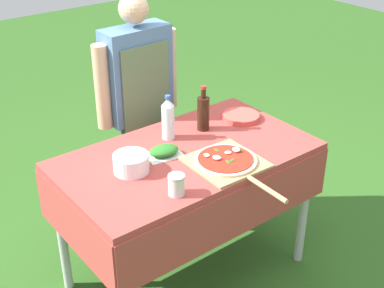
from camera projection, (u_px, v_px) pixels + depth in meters
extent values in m
plane|color=#2D5B1E|center=(187.00, 272.00, 3.18)|extent=(12.00, 12.00, 0.00)
cube|color=#A83D38|center=(187.00, 156.00, 2.80)|extent=(1.34, 0.77, 0.04)
cube|color=#A83D38|center=(235.00, 215.00, 2.60)|extent=(1.34, 0.01, 0.28)
cube|color=#A83D38|center=(147.00, 153.00, 3.14)|extent=(1.34, 0.01, 0.28)
cube|color=#A83D38|center=(73.00, 229.00, 2.51)|extent=(0.01, 0.77, 0.28)
cube|color=#A83D38|center=(275.00, 144.00, 3.24)|extent=(0.01, 0.77, 0.28)
cylinder|color=#B7B7BC|center=(304.00, 206.00, 3.10)|extent=(0.05, 0.05, 0.78)
cylinder|color=#B7B7BC|center=(61.00, 232.00, 2.89)|extent=(0.05, 0.05, 0.78)
cylinder|color=#B7B7BC|center=(230.00, 162.00, 3.54)|extent=(0.05, 0.05, 0.78)
cylinder|color=#333D56|center=(151.00, 165.00, 3.53)|extent=(0.11, 0.11, 0.76)
cylinder|color=#333D56|center=(132.00, 172.00, 3.45)|extent=(0.11, 0.11, 0.76)
cube|color=#4C7099|center=(137.00, 74.00, 3.17)|extent=(0.41, 0.18, 0.57)
cube|color=#56704C|center=(148.00, 111.00, 3.21)|extent=(0.33, 0.01, 0.82)
cylinder|color=tan|center=(169.00, 69.00, 3.32)|extent=(0.09, 0.09, 0.50)
cylinder|color=tan|center=(102.00, 87.00, 3.05)|extent=(0.09, 0.09, 0.50)
sphere|color=tan|center=(134.00, 9.00, 2.99)|extent=(0.17, 0.17, 0.17)
cube|color=tan|center=(225.00, 162.00, 2.69)|extent=(0.36, 0.36, 0.01)
cylinder|color=tan|center=(267.00, 189.00, 2.48)|extent=(0.03, 0.26, 0.02)
cylinder|color=beige|center=(226.00, 160.00, 2.69)|extent=(0.32, 0.32, 0.01)
cylinder|color=#B22819|center=(226.00, 159.00, 2.68)|extent=(0.28, 0.28, 0.00)
ellipsoid|color=white|center=(228.00, 152.00, 2.72)|extent=(0.05, 0.04, 0.01)
ellipsoid|color=white|center=(207.00, 155.00, 2.70)|extent=(0.03, 0.04, 0.01)
ellipsoid|color=white|center=(218.00, 158.00, 2.67)|extent=(0.04, 0.03, 0.01)
ellipsoid|color=white|center=(236.00, 150.00, 2.74)|extent=(0.05, 0.06, 0.02)
ellipsoid|color=white|center=(217.00, 158.00, 2.67)|extent=(0.05, 0.05, 0.02)
ellipsoid|color=#286B23|center=(228.00, 162.00, 2.64)|extent=(0.03, 0.04, 0.00)
ellipsoid|color=#286B23|center=(217.00, 150.00, 2.75)|extent=(0.02, 0.04, 0.00)
ellipsoid|color=#286B23|center=(232.00, 160.00, 2.66)|extent=(0.04, 0.03, 0.00)
ellipsoid|color=#286B23|center=(241.00, 150.00, 2.75)|extent=(0.02, 0.04, 0.00)
cylinder|color=black|center=(203.00, 114.00, 2.98)|extent=(0.07, 0.07, 0.19)
cylinder|color=black|center=(203.00, 93.00, 2.92)|extent=(0.03, 0.03, 0.05)
cylinder|color=#B22823|center=(204.00, 87.00, 2.90)|extent=(0.03, 0.03, 0.02)
cylinder|color=silver|center=(168.00, 122.00, 2.89)|extent=(0.07, 0.07, 0.19)
cone|color=silver|center=(168.00, 102.00, 2.83)|extent=(0.07, 0.07, 0.04)
cylinder|color=#335BB2|center=(168.00, 97.00, 2.81)|extent=(0.03, 0.03, 0.02)
cube|color=silver|center=(164.00, 155.00, 2.76)|extent=(0.21, 0.16, 0.01)
ellipsoid|color=#286B23|center=(164.00, 151.00, 2.75)|extent=(0.17, 0.14, 0.05)
cylinder|color=silver|center=(131.00, 163.00, 2.61)|extent=(0.18, 0.18, 0.09)
cylinder|color=#DB4C42|center=(241.00, 118.00, 3.14)|extent=(0.22, 0.22, 0.00)
cylinder|color=#DB4C42|center=(241.00, 118.00, 3.14)|extent=(0.22, 0.22, 0.00)
cylinder|color=#DB4C42|center=(241.00, 117.00, 3.14)|extent=(0.22, 0.22, 0.00)
cylinder|color=#DB4C42|center=(241.00, 116.00, 3.14)|extent=(0.22, 0.22, 0.00)
cylinder|color=#DB4C42|center=(241.00, 115.00, 3.13)|extent=(0.22, 0.22, 0.00)
cylinder|color=#DB4C42|center=(241.00, 115.00, 3.13)|extent=(0.22, 0.22, 0.00)
cylinder|color=silver|center=(176.00, 186.00, 2.43)|extent=(0.08, 0.08, 0.09)
cylinder|color=#B22819|center=(177.00, 188.00, 2.44)|extent=(0.07, 0.07, 0.06)
cylinder|color=#B7B2A3|center=(176.00, 176.00, 2.41)|extent=(0.08, 0.08, 0.01)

